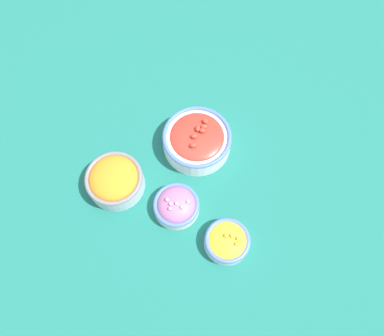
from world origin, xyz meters
TOP-DOWN VIEW (x-y plane):
  - ground_plane at (0.00, 0.00)m, footprint 3.00×3.00m
  - bowl_red_onion at (0.02, -0.11)m, footprint 0.12×0.12m
  - bowl_cherry_tomatoes at (-0.03, 0.07)m, footprint 0.18×0.18m
  - bowl_squash at (0.17, -0.12)m, footprint 0.11×0.11m
  - bowl_carrots at (-0.15, -0.14)m, footprint 0.15×0.15m

SIDE VIEW (x-z plane):
  - ground_plane at x=0.00m, z-range 0.00..0.00m
  - bowl_squash at x=0.17m, z-range 0.00..0.05m
  - bowl_red_onion at x=0.02m, z-range -0.01..0.06m
  - bowl_cherry_tomatoes at x=-0.03m, z-range 0.00..0.08m
  - bowl_carrots at x=-0.15m, z-range 0.00..0.08m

